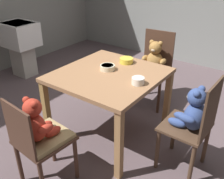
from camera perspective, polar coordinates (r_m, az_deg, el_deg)
The scene contains 9 objects.
ground_plane at distance 2.92m, azimuth -0.59°, elevation -9.86°, with size 5.20×5.20×0.04m.
dining_table at distance 2.57m, azimuth -0.65°, elevation 1.76°, with size 0.97×1.01×0.73m.
teddy_chair_near_front at distance 2.10m, azimuth -16.00°, elevation -8.89°, with size 0.41×0.43×0.85m.
teddy_chair_far_center at distance 3.28m, azimuth 9.27°, elevation 5.98°, with size 0.45×0.42×0.93m.
teddy_chair_near_right at distance 2.27m, azimuth 17.45°, elevation -5.76°, with size 0.39×0.40×0.91m.
porridge_bowl_cream_center at distance 2.60m, azimuth -1.02°, elevation 4.91°, with size 0.15×0.15×0.05m.
porridge_bowl_white_near_right at distance 2.32m, azimuth 5.77°, elevation 1.95°, with size 0.12×0.12×0.06m.
porridge_bowl_yellow_far_center at distance 2.77m, azimuth 3.19°, elevation 6.45°, with size 0.14×0.14×0.05m.
sink_basin at distance 4.31m, azimuth -19.56°, elevation 9.92°, with size 0.53×0.43×0.85m.
Camera 1 is at (1.38, -1.85, 1.77)m, focal length 41.42 mm.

